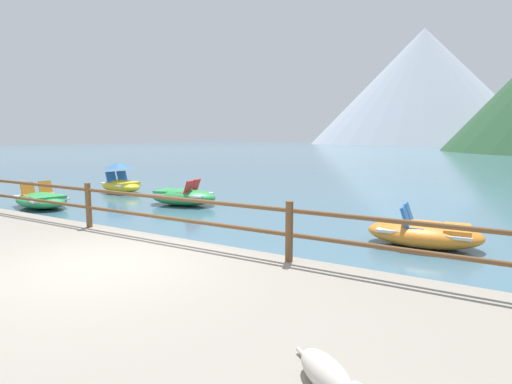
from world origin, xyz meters
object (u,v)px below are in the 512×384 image
(pedal_boat_0, at_px, (424,233))
(pedal_boat_3, at_px, (183,196))
(pedal_boat_2, at_px, (121,183))
(dog_resting, at_px, (330,377))
(pedal_boat_1, at_px, (41,200))

(pedal_boat_0, xyz_separation_m, pedal_boat_3, (-7.94, 1.43, 0.01))
(pedal_boat_2, bearing_deg, dog_resting, -35.47)
(dog_resting, bearing_deg, pedal_boat_3, 136.43)
(pedal_boat_1, distance_m, pedal_boat_3, 4.61)
(pedal_boat_2, height_order, pedal_boat_3, pedal_boat_2)
(pedal_boat_0, bearing_deg, pedal_boat_2, 168.22)
(pedal_boat_2, distance_m, pedal_boat_3, 4.50)
(pedal_boat_0, height_order, pedal_boat_1, pedal_boat_0)
(pedal_boat_1, xyz_separation_m, pedal_boat_3, (3.70, 2.75, 0.04))
(dog_resting, height_order, pedal_boat_1, pedal_boat_1)
(pedal_boat_2, bearing_deg, pedal_boat_3, -14.65)
(pedal_boat_0, distance_m, pedal_boat_1, 11.71)
(pedal_boat_0, relative_size, pedal_boat_2, 0.97)
(pedal_boat_1, relative_size, pedal_boat_2, 1.11)
(dog_resting, distance_m, pedal_boat_1, 12.97)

